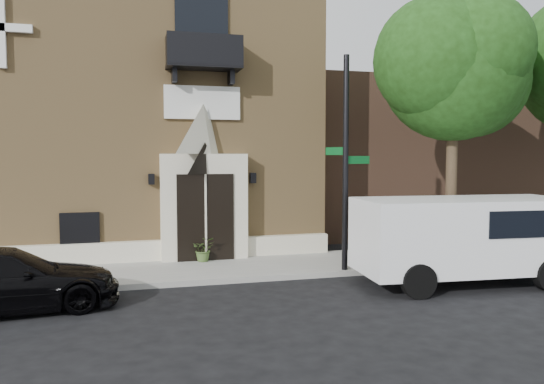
# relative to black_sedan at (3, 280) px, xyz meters

# --- Properties ---
(ground) EXTENTS (120.00, 120.00, 0.00)m
(ground) POSITION_rel_black_sedan_xyz_m (5.78, 1.17, -0.68)
(ground) COLOR black
(ground) RESTS_ON ground
(sidewalk) EXTENTS (42.00, 3.00, 0.15)m
(sidewalk) POSITION_rel_black_sedan_xyz_m (6.78, 2.67, -0.61)
(sidewalk) COLOR gray
(sidewalk) RESTS_ON ground
(church) EXTENTS (12.20, 11.01, 9.30)m
(church) POSITION_rel_black_sedan_xyz_m (2.80, 9.12, 3.95)
(church) COLOR #A6814E
(church) RESTS_ON ground
(neighbour_building) EXTENTS (18.00, 8.00, 6.40)m
(neighbour_building) POSITION_rel_black_sedan_xyz_m (17.78, 10.17, 2.52)
(neighbour_building) COLOR brown
(neighbour_building) RESTS_ON ground
(street_tree_left) EXTENTS (4.97, 4.38, 7.77)m
(street_tree_left) POSITION_rel_black_sedan_xyz_m (11.81, 1.52, 5.19)
(street_tree_left) COLOR #38281C
(street_tree_left) RESTS_ON sidewalk
(black_sedan) EXTENTS (4.91, 2.52, 1.36)m
(black_sedan) POSITION_rel_black_sedan_xyz_m (0.00, 0.00, 0.00)
(black_sedan) COLOR black
(black_sedan) RESTS_ON ground
(cargo_van) EXTENTS (5.58, 2.61, 2.21)m
(cargo_van) POSITION_rel_black_sedan_xyz_m (11.01, -0.44, 0.56)
(cargo_van) COLOR white
(cargo_van) RESTS_ON ground
(street_sign) EXTENTS (1.09, 0.90, 5.86)m
(street_sign) POSITION_rel_black_sedan_xyz_m (8.32, 1.40, 2.42)
(street_sign) COLOR black
(street_sign) RESTS_ON sidewalk
(fire_hydrant) EXTENTS (0.47, 0.38, 0.83)m
(fire_hydrant) POSITION_rel_black_sedan_xyz_m (11.52, 1.37, -0.12)
(fire_hydrant) COLOR #940606
(fire_hydrant) RESTS_ON sidewalk
(dumpster) EXTENTS (1.90, 1.25, 1.16)m
(dumpster) POSITION_rel_black_sedan_xyz_m (14.88, 1.91, 0.06)
(dumpster) COLOR #0F3917
(dumpster) RESTS_ON sidewalk
(planter) EXTENTS (0.69, 0.61, 0.74)m
(planter) POSITION_rel_black_sedan_xyz_m (4.70, 3.53, -0.16)
(planter) COLOR #47632C
(planter) RESTS_ON sidewalk
(pedestrian_near) EXTENTS (0.57, 0.39, 1.49)m
(pedestrian_near) POSITION_rel_black_sedan_xyz_m (13.51, 3.11, 0.22)
(pedestrian_near) COLOR black
(pedestrian_near) RESTS_ON sidewalk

